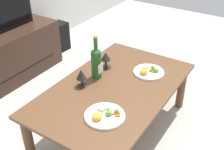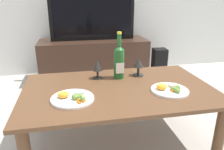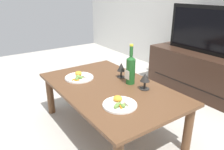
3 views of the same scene
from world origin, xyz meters
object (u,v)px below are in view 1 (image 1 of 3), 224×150
Objects in this scene: floor_speaker at (60,36)px; goblet_right at (106,57)px; wine_bottle at (96,61)px; goblet_left at (81,75)px; dinner_plate_right at (148,72)px; dinner_plate_left at (105,115)px; dining_table at (114,94)px.

floor_speaker is 1.39m from goblet_right.
goblet_left is at bearing 172.74° from wine_bottle.
goblet_right is (-0.69, -1.16, 0.35)m from floor_speaker.
dinner_plate_right reaches higher than floor_speaker.
dinner_plate_left is 0.65m from dinner_plate_right.
dining_table is 5.21× the size of dinner_plate_right.
dinner_plate_right is (0.65, 0.00, 0.00)m from dinner_plate_left.
wine_bottle is 1.33× the size of dinner_plate_left.
floor_speaker is at bearing 48.66° from goblet_left.
goblet_left is at bearing -127.26° from floor_speaker.
goblet_right reaches higher than floor_speaker.
goblet_right is (0.21, 0.22, 0.16)m from dining_table.
goblet_right is at bearing 45.51° from dining_table.
wine_bottle is at bearing -7.26° from goblet_left.
goblet_left is (-1.02, -1.16, 0.35)m from floor_speaker.
floor_speaker is 2.52× the size of goblet_right.
goblet_right is (0.17, 0.02, -0.05)m from wine_bottle.
dining_table is 0.29m from wine_bottle.
dinner_plate_right is at bearing -37.96° from goblet_left.
dining_table is at bearing 21.80° from dinner_plate_left.
wine_bottle is at bearing -121.80° from floor_speaker.
dinner_plate_right is (0.32, -0.13, 0.08)m from dining_table.
dinner_plate_left is at bearing -120.72° from goblet_left.
goblet_left reaches higher than dining_table.
wine_bottle is 2.48× the size of goblet_left.
dinner_plate_right is at bearing 0.09° from dinner_plate_left.
dining_table is 4.88× the size of dinner_plate_left.
goblet_right is 0.52× the size of dinner_plate_left.
goblet_right is at bearing 107.77° from dinner_plate_right.
dinner_plate_right is (-0.58, -1.50, 0.27)m from floor_speaker.
wine_bottle reaches higher than dinner_plate_left.
dinner_plate_left reaches higher than floor_speaker.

